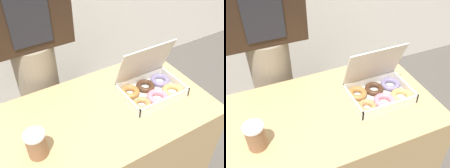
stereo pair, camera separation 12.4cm
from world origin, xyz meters
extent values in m
cube|color=tan|center=(0.00, 0.00, 0.36)|extent=(1.11, 0.62, 0.72)
cube|color=silver|center=(0.29, -0.02, 0.72)|extent=(0.31, 0.22, 0.01)
cube|color=silver|center=(0.14, -0.02, 0.75)|extent=(0.01, 0.22, 0.05)
cube|color=silver|center=(0.44, -0.02, 0.75)|extent=(0.01, 0.22, 0.05)
cube|color=silver|center=(0.29, -0.13, 0.75)|extent=(0.31, 0.01, 0.05)
cube|color=silver|center=(0.29, 0.09, 0.75)|extent=(0.31, 0.01, 0.05)
cube|color=silver|center=(0.29, 0.06, 0.88)|extent=(0.31, 0.08, 0.21)
torus|color=#B27F4C|center=(0.19, -0.07, 0.74)|extent=(0.13, 0.13, 0.03)
torus|color=#A87038|center=(0.19, 0.03, 0.74)|extent=(0.14, 0.14, 0.03)
torus|color=pink|center=(0.29, -0.07, 0.74)|extent=(0.11, 0.11, 0.03)
torus|color=#422819|center=(0.29, 0.03, 0.73)|extent=(0.11, 0.11, 0.03)
torus|color=tan|center=(0.39, -0.07, 0.74)|extent=(0.12, 0.12, 0.03)
torus|color=slate|center=(0.39, 0.03, 0.74)|extent=(0.13, 0.13, 0.03)
cylinder|color=#8C6042|center=(-0.33, -0.08, 0.77)|extent=(0.08, 0.08, 0.11)
cylinder|color=white|center=(-0.33, -0.08, 0.83)|extent=(0.09, 0.09, 0.01)
cylinder|color=gray|center=(-0.16, 0.48, 0.45)|extent=(0.24, 0.24, 0.90)
cube|color=#232328|center=(-0.16, 0.38, 1.13)|extent=(0.20, 0.01, 0.37)
camera|label=1|loc=(-0.41, -0.80, 1.62)|focal=42.00mm
camera|label=2|loc=(-0.30, -0.85, 1.62)|focal=42.00mm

